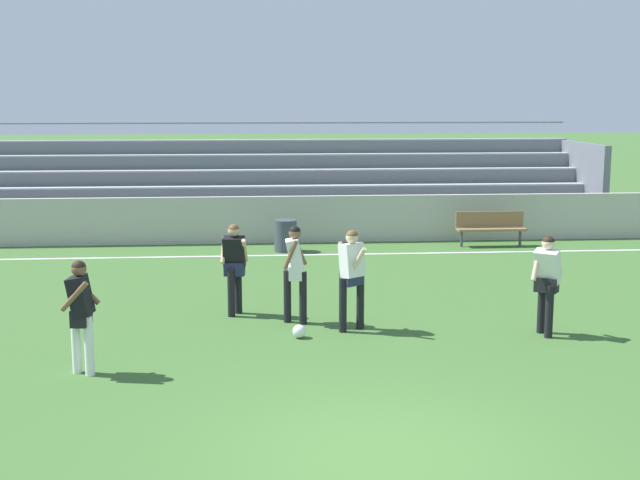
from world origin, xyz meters
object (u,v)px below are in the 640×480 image
at_px(player_white_challenging, 295,265).
at_px(soccer_ball, 299,331).
at_px(player_dark_wide_right, 234,261).
at_px(bleacher_stand, 165,183).
at_px(player_white_pressing_high, 352,271).
at_px(player_dark_deep_cover, 81,307).
at_px(bench_near_wall_gap, 491,225).
at_px(trash_bin, 286,236).
at_px(player_white_on_ball, 547,277).

xyz_separation_m(player_white_challenging, soccer_ball, (0.01, -0.93, -0.91)).
bearing_deg(player_white_challenging, player_dark_wide_right, 148.39).
bearing_deg(bleacher_stand, player_white_pressing_high, -69.95).
height_order(bleacher_stand, player_dark_deep_cover, bleacher_stand).
distance_m(bleacher_stand, bench_near_wall_gap, 9.53).
height_order(trash_bin, soccer_ball, trash_bin).
bearing_deg(player_white_pressing_high, trash_bin, 96.13).
distance_m(bench_near_wall_gap, trash_bin, 5.39).
bearing_deg(player_dark_wide_right, bench_near_wall_gap, 45.35).
distance_m(bench_near_wall_gap, player_white_on_ball, 8.50).
bearing_deg(player_dark_deep_cover, bench_near_wall_gap, 48.54).
xyz_separation_m(player_white_pressing_high, player_dark_deep_cover, (-4.05, -1.96, -0.05)).
bearing_deg(player_white_on_ball, trash_bin, 116.14).
relative_size(player_dark_wide_right, soccer_ball, 7.51).
bearing_deg(soccer_ball, trash_bin, 89.25).
distance_m(bench_near_wall_gap, soccer_ball, 9.88).
xyz_separation_m(bench_near_wall_gap, player_white_pressing_high, (-4.58, -7.81, 0.47)).
distance_m(player_dark_deep_cover, player_dark_wide_right, 3.77).
distance_m(player_white_on_ball, player_dark_deep_cover, 7.32).
bearing_deg(bleacher_stand, trash_bin, -49.81).
relative_size(bleacher_stand, player_dark_wide_right, 15.36).
distance_m(player_white_on_ball, soccer_ball, 4.13).
bearing_deg(trash_bin, player_dark_deep_cover, -109.04).
bearing_deg(bench_near_wall_gap, bleacher_stand, 157.35).
height_order(bleacher_stand, bench_near_wall_gap, bleacher_stand).
relative_size(bench_near_wall_gap, player_dark_wide_right, 1.09).
bearing_deg(bench_near_wall_gap, player_white_pressing_high, -120.38).
bearing_deg(bleacher_stand, player_dark_deep_cover, -89.43).
height_order(player_dark_deep_cover, soccer_ball, player_dark_deep_cover).
bearing_deg(player_dark_deep_cover, player_white_pressing_high, 25.79).
bearing_deg(trash_bin, soccer_ball, -90.75).
height_order(player_white_challenging, player_dark_wide_right, player_white_challenging).
xyz_separation_m(player_dark_wide_right, soccer_ball, (1.06, -1.58, -0.87)).
bearing_deg(bleacher_stand, player_dark_wide_right, -77.83).
relative_size(bleacher_stand, soccer_ball, 115.39).
bearing_deg(soccer_ball, player_dark_wide_right, 124.02).
xyz_separation_m(bench_near_wall_gap, player_white_challenging, (-5.50, -7.27, 0.47)).
xyz_separation_m(trash_bin, player_white_on_ball, (3.93, -8.01, 0.58)).
relative_size(bench_near_wall_gap, player_white_pressing_high, 1.06).
relative_size(trash_bin, player_white_on_ball, 0.48).
distance_m(bench_near_wall_gap, player_dark_wide_right, 9.33).
bearing_deg(soccer_ball, bleacher_stand, 105.46).
relative_size(bench_near_wall_gap, soccer_ball, 8.18).
xyz_separation_m(bleacher_stand, player_white_pressing_high, (4.18, -11.47, -0.33)).
xyz_separation_m(player_white_challenging, player_dark_deep_cover, (-3.13, -2.49, -0.05)).
bearing_deg(trash_bin, player_white_pressing_high, -83.87).
xyz_separation_m(bleacher_stand, soccer_ball, (3.28, -11.86, -1.24)).
relative_size(bench_near_wall_gap, player_dark_deep_cover, 1.10).
bearing_deg(trash_bin, player_white_on_ball, -63.86).
bearing_deg(player_white_pressing_high, player_dark_wide_right, 148.99).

